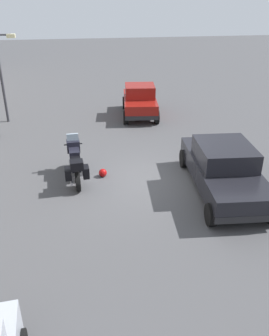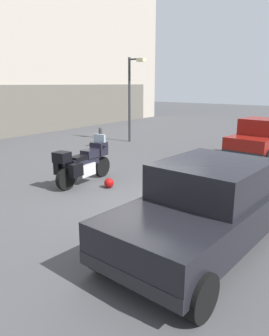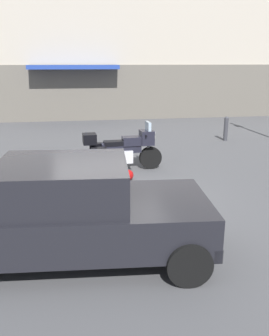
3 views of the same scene
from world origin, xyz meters
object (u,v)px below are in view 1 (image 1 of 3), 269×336
at_px(helmet, 103,173).
at_px(car_sedan_far, 223,168).
at_px(motorcycle, 75,163).
at_px(car_compact_side, 140,101).
at_px(streetlamp_curbside, 3,68).

relative_size(helmet, car_sedan_far, 0.06).
height_order(motorcycle, car_sedan_far, car_sedan_far).
bearing_deg(motorcycle, car_compact_side, -30.41).
bearing_deg(motorcycle, helmet, -88.84).
bearing_deg(streetlamp_curbside, helmet, -148.73).
height_order(helmet, streetlamp_curbside, streetlamp_curbside).
height_order(motorcycle, car_compact_side, car_compact_side).
bearing_deg(car_sedan_far, streetlamp_curbside, 47.91).
bearing_deg(helmet, car_sedan_far, -112.77).
relative_size(car_compact_side, streetlamp_curbside, 0.88).
bearing_deg(streetlamp_curbside, motorcycle, -155.11).
distance_m(motorcycle, car_sedan_far, 4.78).
distance_m(helmet, streetlamp_curbside, 7.96).
bearing_deg(car_sedan_far, helmet, 71.71).
xyz_separation_m(car_sedan_far, car_compact_side, (7.92, 1.26, -0.01)).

